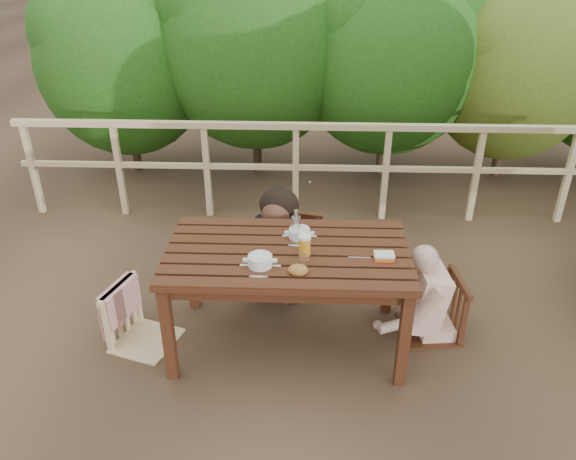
{
  "coord_description": "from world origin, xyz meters",
  "views": [
    {
      "loc": [
        0.13,
        -3.21,
        2.69
      ],
      "look_at": [
        0.0,
        0.05,
        0.9
      ],
      "focal_mm": 34.8,
      "sensor_mm": 36.0,
      "label": 1
    }
  ],
  "objects_px": {
    "table": "(288,298)",
    "chair_right": "(435,283)",
    "woman": "(286,205)",
    "chair_far": "(285,227)",
    "butter_tub": "(384,257)",
    "chair_left": "(140,294)",
    "tumbler": "(304,262)",
    "diner_right": "(443,262)",
    "bottle": "(296,228)",
    "soup_far": "(299,234)",
    "beer_glass": "(305,246)",
    "bread_roll": "(298,270)",
    "soup_near": "(260,262)"
  },
  "relations": [
    {
      "from": "table",
      "to": "chair_left",
      "type": "bearing_deg",
      "value": -177.0
    },
    {
      "from": "table",
      "to": "chair_right",
      "type": "xyz_separation_m",
      "value": [
        1.06,
        0.16,
        0.05
      ]
    },
    {
      "from": "chair_far",
      "to": "butter_tub",
      "type": "bearing_deg",
      "value": -38.79
    },
    {
      "from": "chair_far",
      "to": "soup_far",
      "type": "distance_m",
      "value": 0.71
    },
    {
      "from": "butter_tub",
      "to": "beer_glass",
      "type": "bearing_deg",
      "value": 174.76
    },
    {
      "from": "beer_glass",
      "to": "butter_tub",
      "type": "xyz_separation_m",
      "value": [
        0.52,
        -0.03,
        -0.05
      ]
    },
    {
      "from": "table",
      "to": "tumbler",
      "type": "height_order",
      "value": "tumbler"
    },
    {
      "from": "diner_right",
      "to": "bottle",
      "type": "height_order",
      "value": "diner_right"
    },
    {
      "from": "chair_left",
      "to": "soup_far",
      "type": "xyz_separation_m",
      "value": [
        1.11,
        0.23,
        0.38
      ]
    },
    {
      "from": "beer_glass",
      "to": "chair_left",
      "type": "bearing_deg",
      "value": -179.94
    },
    {
      "from": "woman",
      "to": "table",
      "type": "bearing_deg",
      "value": 107.51
    },
    {
      "from": "table",
      "to": "diner_right",
      "type": "distance_m",
      "value": 1.12
    },
    {
      "from": "chair_right",
      "to": "diner_right",
      "type": "bearing_deg",
      "value": 83.87
    },
    {
      "from": "soup_far",
      "to": "butter_tub",
      "type": "relative_size",
      "value": 1.9
    },
    {
      "from": "woman",
      "to": "butter_tub",
      "type": "height_order",
      "value": "woman"
    },
    {
      "from": "chair_far",
      "to": "beer_glass",
      "type": "relative_size",
      "value": 6.54
    },
    {
      "from": "chair_far",
      "to": "diner_right",
      "type": "bearing_deg",
      "value": -15.72
    },
    {
      "from": "woman",
      "to": "chair_right",
      "type": "bearing_deg",
      "value": 162.86
    },
    {
      "from": "soup_far",
      "to": "soup_near",
      "type": "bearing_deg",
      "value": -122.73
    },
    {
      "from": "bread_roll",
      "to": "tumbler",
      "type": "distance_m",
      "value": 0.1
    },
    {
      "from": "chair_right",
      "to": "soup_far",
      "type": "height_order",
      "value": "chair_right"
    },
    {
      "from": "bottle",
      "to": "chair_right",
      "type": "bearing_deg",
      "value": 3.48
    },
    {
      "from": "bread_roll",
      "to": "butter_tub",
      "type": "height_order",
      "value": "bread_roll"
    },
    {
      "from": "soup_far",
      "to": "beer_glass",
      "type": "xyz_separation_m",
      "value": [
        0.04,
        -0.23,
        0.04
      ]
    },
    {
      "from": "woman",
      "to": "butter_tub",
      "type": "xyz_separation_m",
      "value": [
        0.68,
        -0.92,
        0.08
      ]
    },
    {
      "from": "chair_left",
      "to": "bottle",
      "type": "relative_size",
      "value": 3.21
    },
    {
      "from": "chair_left",
      "to": "woman",
      "type": "xyz_separation_m",
      "value": [
        0.98,
        0.89,
        0.28
      ]
    },
    {
      "from": "chair_left",
      "to": "chair_right",
      "type": "distance_m",
      "value": 2.1
    },
    {
      "from": "chair_far",
      "to": "chair_right",
      "type": "bearing_deg",
      "value": -16.38
    },
    {
      "from": "table",
      "to": "bottle",
      "type": "height_order",
      "value": "bottle"
    },
    {
      "from": "bread_roll",
      "to": "bottle",
      "type": "relative_size",
      "value": 0.48
    },
    {
      "from": "table",
      "to": "butter_tub",
      "type": "distance_m",
      "value": 0.76
    },
    {
      "from": "chair_right",
      "to": "beer_glass",
      "type": "relative_size",
      "value": 5.41
    },
    {
      "from": "bread_roll",
      "to": "butter_tub",
      "type": "distance_m",
      "value": 0.59
    },
    {
      "from": "chair_right",
      "to": "butter_tub",
      "type": "bearing_deg",
      "value": -65.59
    },
    {
      "from": "diner_right",
      "to": "chair_far",
      "type": "bearing_deg",
      "value": 54.18
    },
    {
      "from": "chair_right",
      "to": "soup_near",
      "type": "relative_size",
      "value": 3.23
    },
    {
      "from": "bread_roll",
      "to": "butter_tub",
      "type": "xyz_separation_m",
      "value": [
        0.56,
        0.19,
        -0.01
      ]
    },
    {
      "from": "chair_left",
      "to": "tumbler",
      "type": "xyz_separation_m",
      "value": [
        1.14,
        -0.13,
        0.38
      ]
    },
    {
      "from": "chair_left",
      "to": "chair_far",
      "type": "relative_size",
      "value": 0.82
    },
    {
      "from": "soup_near",
      "to": "bread_roll",
      "type": "bearing_deg",
      "value": -17.6
    },
    {
      "from": "diner_right",
      "to": "tumbler",
      "type": "distance_m",
      "value": 1.05
    },
    {
      "from": "chair_far",
      "to": "table",
      "type": "bearing_deg",
      "value": -72.4
    },
    {
      "from": "diner_right",
      "to": "chair_right",
      "type": "bearing_deg",
      "value": 83.87
    },
    {
      "from": "table",
      "to": "beer_glass",
      "type": "relative_size",
      "value": 10.43
    },
    {
      "from": "bottle",
      "to": "butter_tub",
      "type": "xyz_separation_m",
      "value": [
        0.58,
        -0.19,
        -0.1
      ]
    },
    {
      "from": "bottle",
      "to": "butter_tub",
      "type": "distance_m",
      "value": 0.62
    },
    {
      "from": "table",
      "to": "soup_far",
      "type": "relative_size",
      "value": 6.65
    },
    {
      "from": "tumbler",
      "to": "soup_near",
      "type": "bearing_deg",
      "value": -176.75
    },
    {
      "from": "chair_left",
      "to": "butter_tub",
      "type": "xyz_separation_m",
      "value": [
        1.67,
        -0.03,
        0.36
      ]
    }
  ]
}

